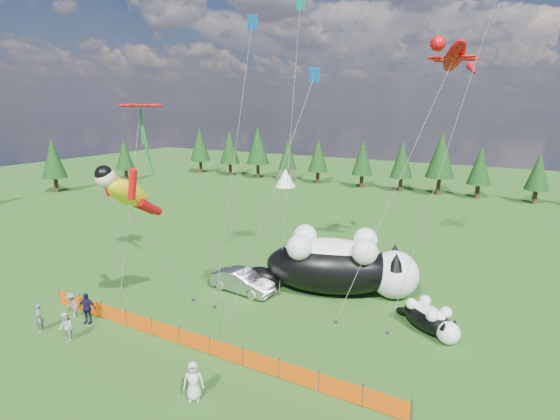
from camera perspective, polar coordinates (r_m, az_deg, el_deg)
name	(u,v)px	position (r m, az deg, el deg)	size (l,w,h in m)	color
ground	(229,325)	(26.17, -6.68, -14.69)	(160.00, 160.00, 0.00)	#0C3209
safety_fence	(195,341)	(23.88, -11.10, -16.44)	(22.06, 0.06, 1.10)	#262626
tree_line	(413,165)	(65.54, 16.95, 5.66)	(90.00, 4.00, 8.00)	black
festival_tents	(493,197)	(59.62, 26.05, 1.59)	(50.00, 3.20, 2.80)	white
cat_large	(339,264)	(29.53, 7.70, -7.02)	(11.53, 6.59, 4.27)	black
cat_small	(430,318)	(26.36, 18.96, -13.23)	(3.98, 3.35, 1.66)	black
car	(243,281)	(29.93, -4.90, -9.28)	(1.59, 4.57, 1.51)	#AFAFB4
spectator_a	(39,318)	(28.38, -28.99, -12.20)	(0.60, 0.39, 1.65)	slate
spectator_b	(66,327)	(26.57, -26.19, -13.58)	(0.82, 0.48, 1.69)	beige
spectator_c	(87,308)	(28.13, -23.93, -11.63)	(1.08, 0.56, 1.85)	#131233
spectator_d	(72,305)	(29.23, -25.54, -11.15)	(1.01, 0.52, 1.57)	slate
spectator_e	(193,381)	(20.31, -11.25, -21.05)	(0.87, 0.57, 1.78)	beige
superhero_kite	(128,193)	(24.83, -19.23, 2.15)	(4.84, 6.53, 10.09)	yellow
gecko_kite	(454,57)	(33.16, 21.81, 18.09)	(6.23, 14.56, 19.18)	red
flower_kite	(141,108)	(31.12, -17.76, 12.57)	(4.53, 7.37, 13.56)	red
diamond_kite_a	(251,33)	(28.76, -3.82, 22.04)	(1.13, 4.66, 18.20)	blue
diamond_kite_c	(308,94)	(20.78, 3.67, 14.83)	(4.38, 3.31, 14.61)	blue
diamond_kite_d	(299,18)	(32.32, 2.52, 23.76)	(1.81, 5.48, 20.00)	#0B8586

